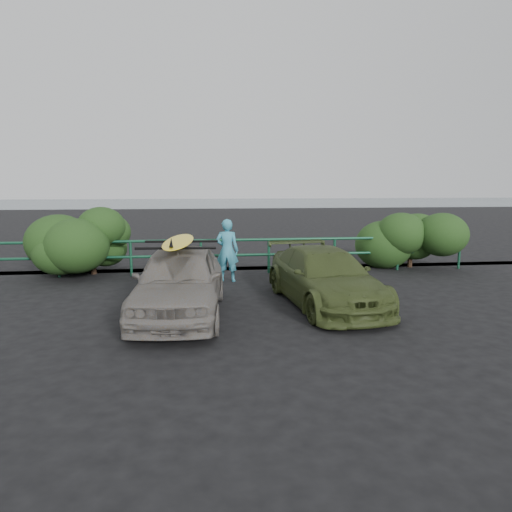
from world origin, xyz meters
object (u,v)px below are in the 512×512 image
at_px(olive_vehicle, 325,277).
at_px(guardrail, 235,256).
at_px(sedan, 180,281).
at_px(man, 227,250).
at_px(surfboard, 179,241).

bearing_deg(olive_vehicle, guardrail, 107.99).
relative_size(sedan, man, 2.45).
bearing_deg(olive_vehicle, sedan, -178.24).
bearing_deg(sedan, guardrail, 75.25).
xyz_separation_m(sedan, surfboard, (0.00, 0.00, 0.80)).
relative_size(sedan, olive_vehicle, 0.99).
xyz_separation_m(sedan, man, (1.11, 3.12, 0.14)).
xyz_separation_m(guardrail, olive_vehicle, (1.71, -3.69, 0.09)).
bearing_deg(surfboard, olive_vehicle, 12.51).
relative_size(guardrail, sedan, 3.37).
height_order(guardrail, man, man).
bearing_deg(guardrail, sedan, -108.55).
relative_size(man, surfboard, 0.66).
bearing_deg(man, guardrail, -92.65).
height_order(man, surfboard, man).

